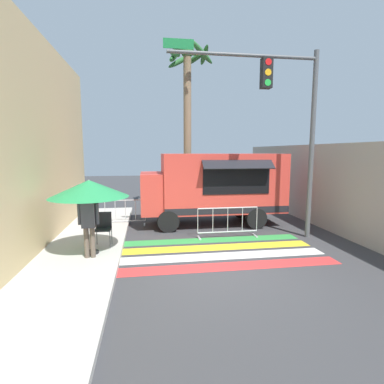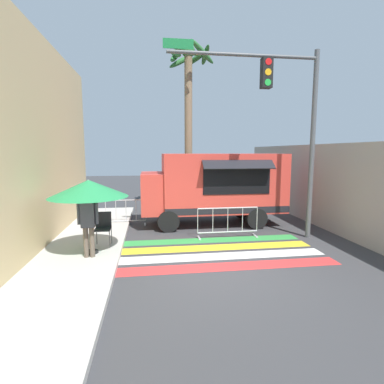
{
  "view_description": "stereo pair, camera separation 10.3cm",
  "coord_description": "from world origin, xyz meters",
  "views": [
    {
      "loc": [
        -1.73,
        -6.82,
        2.86
      ],
      "look_at": [
        -0.25,
        2.94,
        1.53
      ],
      "focal_mm": 28.0,
      "sensor_mm": 36.0,
      "label": 1
    },
    {
      "loc": [
        -1.63,
        -6.84,
        2.86
      ],
      "look_at": [
        -0.25,
        2.94,
        1.53
      ],
      "focal_mm": 28.0,
      "sensor_mm": 36.0,
      "label": 2
    }
  ],
  "objects": [
    {
      "name": "ground_plane",
      "position": [
        0.0,
        0.0,
        0.0
      ],
      "size": [
        60.0,
        60.0,
        0.0
      ],
      "primitive_type": "plane",
      "color": "#38383A"
    },
    {
      "name": "concrete_wall_right",
      "position": [
        4.87,
        3.0,
        1.58
      ],
      "size": [
        0.2,
        16.0,
        3.15
      ],
      "color": "#A39E93",
      "rests_on": "ground_plane"
    },
    {
      "name": "sidewalk_left",
      "position": [
        -4.67,
        0.0,
        0.07
      ],
      "size": [
        4.4,
        16.0,
        0.14
      ],
      "color": "#B7B5AD",
      "rests_on": "ground_plane"
    },
    {
      "name": "patio_umbrella",
      "position": [
        -3.24,
        1.3,
        1.9
      ],
      "size": [
        2.06,
        2.06,
        2.0
      ],
      "color": "black",
      "rests_on": "sidewalk_left"
    },
    {
      "name": "barricade_side",
      "position": [
        -2.58,
        4.85,
        0.49
      ],
      "size": [
        1.56,
        0.44,
        1.03
      ],
      "color": "#B7BABF",
      "rests_on": "ground_plane"
    },
    {
      "name": "crosswalk_painted",
      "position": [
        0.0,
        1.3,
        0.0
      ],
      "size": [
        6.4,
        2.84,
        0.01
      ],
      "color": "red",
      "rests_on": "ground_plane"
    },
    {
      "name": "food_truck",
      "position": [
        0.77,
        4.62,
        1.58
      ],
      "size": [
        5.5,
        2.55,
        2.79
      ],
      "color": "#D13D33",
      "rests_on": "ground_plane"
    },
    {
      "name": "traffic_signal_pole",
      "position": [
        2.63,
        2.33,
        4.21
      ],
      "size": [
        4.89,
        0.29,
        6.12
      ],
      "color": "#515456",
      "rests_on": "ground_plane"
    },
    {
      "name": "vendor_person",
      "position": [
        -3.23,
        0.99,
        1.1
      ],
      "size": [
        0.53,
        0.22,
        1.69
      ],
      "rotation": [
        0.0,
        0.0,
        -0.28
      ],
      "color": "brown",
      "rests_on": "sidewalk_left"
    },
    {
      "name": "palm_tree",
      "position": [
        0.21,
        7.34,
        5.29
      ],
      "size": [
        2.33,
        2.28,
        7.71
      ],
      "color": "#7A664C",
      "rests_on": "ground_plane"
    },
    {
      "name": "barricade_front",
      "position": [
        0.93,
        2.71,
        0.51
      ],
      "size": [
        2.07,
        0.44,
        1.03
      ],
      "color": "#B7BABF",
      "rests_on": "ground_plane"
    },
    {
      "name": "folding_chair",
      "position": [
        -3.02,
        1.97,
        0.73
      ],
      "size": [
        0.45,
        0.45,
        0.98
      ],
      "rotation": [
        0.0,
        0.0,
        -0.24
      ],
      "color": "#4C4C51",
      "rests_on": "sidewalk_left"
    }
  ]
}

